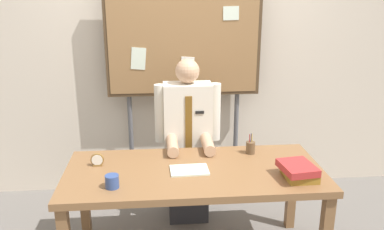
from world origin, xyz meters
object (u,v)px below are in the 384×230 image
object	(u,v)px
person	(188,148)
pen_holder	(250,147)
bulletin_board	(184,39)
book_stack	(299,171)
desk_clock	(97,160)
coffee_mug	(112,181)
desk	(194,180)
open_notebook	(189,170)

from	to	relation	value
person	pen_holder	world-z (taller)	person
bulletin_board	book_stack	distance (m)	1.60
bulletin_board	desk_clock	bearing A→B (deg)	-127.04
book_stack	coffee_mug	xyz separation A→B (m)	(-1.24, -0.03, -0.01)
desk	desk_clock	size ratio (longest dim) A/B	19.09
desk_clock	pen_holder	size ratio (longest dim) A/B	0.60
person	book_stack	world-z (taller)	person
bulletin_board	coffee_mug	bearing A→B (deg)	-113.54
person	bulletin_board	bearing A→B (deg)	90.01
desk	book_stack	distance (m)	0.73
book_stack	pen_holder	size ratio (longest dim) A/B	1.77
person	open_notebook	bearing A→B (deg)	-93.41
book_stack	pen_holder	world-z (taller)	pen_holder
coffee_mug	bulletin_board	bearing A→B (deg)	66.46
desk_clock	open_notebook	bearing A→B (deg)	-12.56
bulletin_board	open_notebook	world-z (taller)	bulletin_board
coffee_mug	person	bearing A→B (deg)	56.04
desk	pen_holder	xyz separation A→B (m)	(0.46, 0.26, 0.13)
book_stack	desk_clock	world-z (taller)	book_stack
book_stack	open_notebook	world-z (taller)	book_stack
open_notebook	person	bearing A→B (deg)	86.59
book_stack	desk_clock	size ratio (longest dim) A/B	2.94
desk	person	bearing A→B (deg)	90.00
person	desk_clock	world-z (taller)	person
person	bulletin_board	distance (m)	0.98
open_notebook	coffee_mug	xyz separation A→B (m)	(-0.52, -0.21, 0.04)
desk	coffee_mug	bearing A→B (deg)	-157.87
desk	pen_holder	distance (m)	0.55
pen_holder	book_stack	bearing A→B (deg)	-63.39
person	coffee_mug	distance (m)	1.00
open_notebook	desk_clock	world-z (taller)	desk_clock
book_stack	coffee_mug	distance (m)	1.25
bulletin_board	open_notebook	bearing A→B (deg)	-91.97
book_stack	coffee_mug	size ratio (longest dim) A/B	3.15
coffee_mug	pen_holder	distance (m)	1.13
book_stack	coffee_mug	bearing A→B (deg)	-178.72
desk_clock	pen_holder	bearing A→B (deg)	6.40
desk	person	size ratio (longest dim) A/B	1.29
person	desk_clock	bearing A→B (deg)	-145.87
desk	bulletin_board	bearing A→B (deg)	90.00
desk	bulletin_board	distance (m)	1.36
desk	coffee_mug	world-z (taller)	coffee_mug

